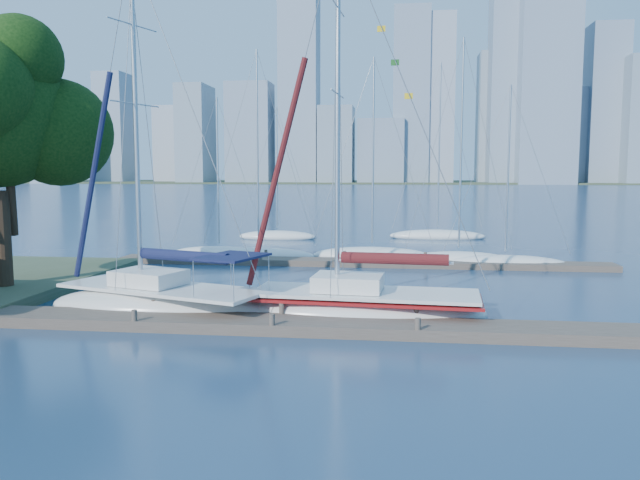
# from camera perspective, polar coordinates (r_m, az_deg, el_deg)

# --- Properties ---
(ground) EXTENTS (700.00, 700.00, 0.00)m
(ground) POSITION_cam_1_polar(r_m,az_deg,el_deg) (22.83, -3.94, -8.21)
(ground) COLOR #18354E
(ground) RESTS_ON ground
(near_dock) EXTENTS (26.00, 2.00, 0.40)m
(near_dock) POSITION_cam_1_polar(r_m,az_deg,el_deg) (22.78, -3.94, -7.72)
(near_dock) COLOR #433A31
(near_dock) RESTS_ON ground
(far_dock) EXTENTS (30.00, 1.80, 0.36)m
(far_dock) POSITION_cam_1_polar(r_m,az_deg,el_deg) (38.16, 3.63, -2.08)
(far_dock) COLOR #433A31
(far_dock) RESTS_ON ground
(far_shore) EXTENTS (800.00, 100.00, 1.50)m
(far_shore) POSITION_cam_1_polar(r_m,az_deg,el_deg) (341.77, 6.43, 5.23)
(far_shore) COLOR #38472D
(far_shore) RESTS_ON ground
(sailboat_navy) EXTENTS (9.86, 5.89, 15.01)m
(sailboat_navy) POSITION_cam_1_polar(r_m,az_deg,el_deg) (25.92, -14.24, -4.14)
(sailboat_navy) COLOR silver
(sailboat_navy) RESTS_ON ground
(sailboat_maroon) EXTENTS (9.55, 3.76, 15.44)m
(sailboat_maroon) POSITION_cam_1_polar(r_m,az_deg,el_deg) (24.22, 4.07, -4.59)
(sailboat_maroon) COLOR silver
(sailboat_maroon) RESTS_ON ground
(bg_boat_0) EXTENTS (6.68, 2.15, 10.93)m
(bg_boat_0) POSITION_cam_1_polar(r_m,az_deg,el_deg) (42.82, -9.18, -1.17)
(bg_boat_0) COLOR silver
(bg_boat_0) RESTS_ON ground
(bg_boat_1) EXTENTS (7.57, 2.28, 13.83)m
(bg_boat_1) POSITION_cam_1_polar(r_m,az_deg,el_deg) (41.39, -5.62, -1.33)
(bg_boat_1) COLOR silver
(bg_boat_1) RESTS_ON ground
(bg_boat_2) EXTENTS (7.90, 2.63, 13.33)m
(bg_boat_2) POSITION_cam_1_polar(r_m,az_deg,el_deg) (40.96, 4.79, -1.38)
(bg_boat_2) COLOR silver
(bg_boat_2) RESTS_ON ground
(bg_boat_3) EXTENTS (7.00, 3.44, 14.09)m
(bg_boat_3) POSITION_cam_1_polar(r_m,az_deg,el_deg) (39.70, 12.55, -1.74)
(bg_boat_3) COLOR silver
(bg_boat_3) RESTS_ON ground
(bg_boat_4) EXTENTS (7.53, 2.66, 11.10)m
(bg_boat_4) POSITION_cam_1_polar(r_m,az_deg,el_deg) (39.30, 16.57, -2.01)
(bg_boat_4) COLOR silver
(bg_boat_4) RESTS_ON ground
(bg_boat_6) EXTENTS (6.80, 2.55, 11.46)m
(bg_boat_6) POSITION_cam_1_polar(r_m,az_deg,el_deg) (53.39, -3.91, 0.36)
(bg_boat_6) COLOR silver
(bg_boat_6) RESTS_ON ground
(bg_boat_7) EXTENTS (8.47, 4.85, 15.15)m
(bg_boat_7) POSITION_cam_1_polar(r_m,az_deg,el_deg) (54.46, 10.68, 0.43)
(bg_boat_7) COLOR silver
(bg_boat_7) RESTS_ON ground
(skyline) EXTENTS (502.96, 51.31, 104.65)m
(skyline) POSITION_cam_1_polar(r_m,az_deg,el_deg) (313.89, 11.37, 11.40)
(skyline) COLOR slate
(skyline) RESTS_ON ground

